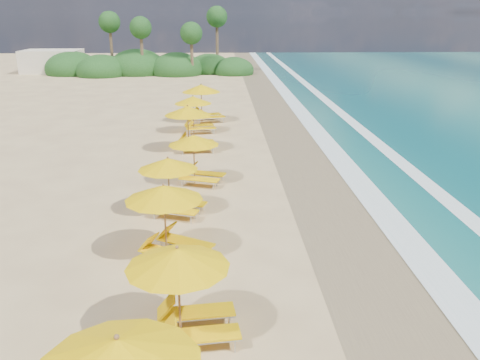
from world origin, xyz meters
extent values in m
plane|color=#D4B47C|center=(0.00, 0.00, 0.00)|extent=(160.00, 160.00, 0.00)
cube|color=#8B7A52|center=(4.00, 0.00, 0.01)|extent=(4.00, 160.00, 0.01)
cube|color=white|center=(5.50, 0.00, 0.03)|extent=(1.20, 160.00, 0.01)
cube|color=white|center=(8.50, 0.00, 0.02)|extent=(0.80, 160.00, 0.01)
cone|color=#F5BE05|center=(-2.34, -11.69, 2.34)|extent=(3.33, 3.33, 0.51)
sphere|color=olive|center=(-2.34, -11.69, 2.62)|extent=(0.09, 0.09, 0.09)
cylinder|color=olive|center=(-1.72, -8.13, 1.15)|extent=(0.06, 0.06, 2.31)
cone|color=#F5BE05|center=(-1.72, -8.13, 2.11)|extent=(2.63, 2.63, 0.46)
sphere|color=olive|center=(-1.72, -8.13, 2.37)|extent=(0.08, 0.08, 0.08)
cylinder|color=olive|center=(-2.47, -3.88, 1.16)|extent=(0.06, 0.06, 2.32)
cone|color=#F5BE05|center=(-2.47, -3.88, 2.13)|extent=(3.26, 3.26, 0.47)
sphere|color=olive|center=(-2.47, -3.88, 2.39)|extent=(0.08, 0.08, 0.08)
cylinder|color=olive|center=(-2.68, -0.38, 1.09)|extent=(0.05, 0.05, 2.18)
cone|color=#F5BE05|center=(-2.68, -0.38, 1.99)|extent=(2.84, 2.84, 0.44)
sphere|color=olive|center=(-2.68, -0.38, 2.24)|extent=(0.08, 0.08, 0.08)
cylinder|color=olive|center=(-1.91, 3.25, 1.09)|extent=(0.05, 0.05, 2.18)
cone|color=#F5BE05|center=(-1.91, 3.25, 1.99)|extent=(2.83, 2.83, 0.44)
sphere|color=olive|center=(-1.91, 3.25, 2.24)|extent=(0.08, 0.08, 0.08)
cylinder|color=olive|center=(-2.48, 8.76, 1.24)|extent=(0.06, 0.06, 2.47)
cone|color=#F5BE05|center=(-2.48, 8.76, 2.26)|extent=(2.80, 2.80, 0.50)
sphere|color=olive|center=(-2.48, 8.76, 2.54)|extent=(0.09, 0.09, 0.09)
cylinder|color=olive|center=(-2.42, 13.21, 1.15)|extent=(0.06, 0.06, 2.30)
cone|color=#F5BE05|center=(-2.42, 13.21, 2.10)|extent=(2.75, 2.75, 0.46)
sphere|color=olive|center=(-2.42, 13.21, 2.36)|extent=(0.08, 0.08, 0.08)
cylinder|color=olive|center=(-2.02, 16.49, 1.29)|extent=(0.06, 0.06, 2.58)
cone|color=#F5BE05|center=(-2.02, 16.49, 2.36)|extent=(3.29, 3.29, 0.52)
sphere|color=olive|center=(-2.02, 16.49, 2.64)|extent=(0.09, 0.09, 0.09)
ellipsoid|color=#163D14|center=(-6.00, 45.00, 0.62)|extent=(6.40, 6.40, 4.16)
ellipsoid|color=#163D14|center=(-11.00, 46.00, 0.70)|extent=(7.20, 7.20, 4.68)
ellipsoid|color=#163D14|center=(-15.00, 44.00, 0.58)|extent=(6.00, 6.00, 3.90)
ellipsoid|color=#163D14|center=(-2.00, 47.00, 0.55)|extent=(5.60, 5.60, 3.64)
ellipsoid|color=#163D14|center=(-19.00, 46.00, 0.64)|extent=(6.60, 6.60, 4.29)
ellipsoid|color=#163D14|center=(1.00, 45.00, 0.49)|extent=(5.00, 5.00, 3.25)
cylinder|color=brown|center=(-4.00, 43.00, 2.50)|extent=(0.36, 0.36, 5.00)
sphere|color=#163D14|center=(-4.00, 43.00, 5.00)|extent=(2.60, 2.60, 2.60)
cylinder|color=brown|center=(-10.00, 44.00, 2.80)|extent=(0.36, 0.36, 5.60)
sphere|color=#163D14|center=(-10.00, 44.00, 5.60)|extent=(2.60, 2.60, 2.60)
cylinder|color=brown|center=(-14.00, 46.00, 3.10)|extent=(0.36, 0.36, 6.20)
sphere|color=#163D14|center=(-14.00, 46.00, 6.20)|extent=(2.60, 2.60, 2.60)
cylinder|color=brown|center=(-1.00, 47.00, 3.40)|extent=(0.36, 0.36, 6.80)
sphere|color=#163D14|center=(-1.00, 47.00, 6.80)|extent=(2.60, 2.60, 2.60)
cube|color=beige|center=(-22.00, 48.00, 1.40)|extent=(7.00, 5.00, 2.80)
camera|label=1|loc=(-0.72, -18.22, 7.30)|focal=37.58mm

